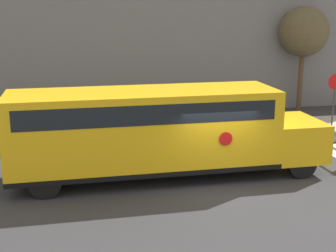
{
  "coord_description": "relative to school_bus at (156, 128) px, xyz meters",
  "views": [
    {
      "loc": [
        -4.58,
        -13.81,
        5.75
      ],
      "look_at": [
        -1.32,
        1.73,
        1.68
      ],
      "focal_mm": 50.0,
      "sensor_mm": 36.0,
      "label": 1
    }
  ],
  "objects": [
    {
      "name": "building_backdrop",
      "position": [
        1.82,
        11.77,
        3.98
      ],
      "size": [
        32.0,
        4.0,
        11.47
      ],
      "color": "slate",
      "rests_on": "ground"
    },
    {
      "name": "sidewalk_strip",
      "position": [
        1.82,
        5.27,
        -1.68
      ],
      "size": [
        44.0,
        3.0,
        0.15
      ],
      "color": "#B2ADA3",
      "rests_on": "ground"
    },
    {
      "name": "school_bus",
      "position": [
        0.0,
        0.0,
        0.0
      ],
      "size": [
        10.8,
        2.57,
        3.06
      ],
      "color": "yellow",
      "rests_on": "ground"
    },
    {
      "name": "tree_near_sidewalk",
      "position": [
        9.94,
        9.04,
        2.62
      ],
      "size": [
        2.75,
        2.75,
        5.78
      ],
      "color": "brown",
      "rests_on": "ground"
    },
    {
      "name": "ground_plane",
      "position": [
        1.82,
        -1.23,
        -1.75
      ],
      "size": [
        60.0,
        60.0,
        0.0
      ],
      "primitive_type": "plane",
      "color": "#333335"
    },
    {
      "name": "stop_sign",
      "position": [
        9.19,
        4.26,
        0.1
      ],
      "size": [
        0.75,
        0.1,
        2.78
      ],
      "color": "#38383A",
      "rests_on": "ground"
    }
  ]
}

